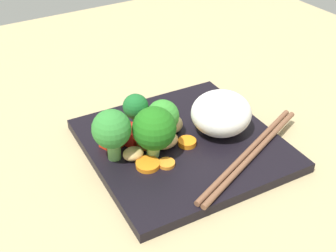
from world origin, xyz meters
TOP-DOWN VIEW (x-y plane):
  - ground_plane at (0.00, 0.00)cm, footprint 110.00×110.00cm
  - square_plate at (0.00, 0.00)cm, footprint 24.30×24.30cm
  - rice_mound at (-0.66, -5.40)cm, footprint 9.49×9.66cm
  - broccoli_floret_0 at (4.96, 4.04)cm, footprint 3.33×3.33cm
  - broccoli_floret_1 at (-0.64, 4.51)cm, footprint 5.31×5.31cm
  - broccoli_floret_2 at (2.09, 1.76)cm, footprint 4.21×4.21cm
  - broccoli_floret_3 at (1.04, 9.20)cm, footprint 4.66×4.66cm
  - carrot_slice_0 at (1.59, 4.34)cm, footprint 3.06×3.06cm
  - carrot_slice_1 at (-3.14, 4.30)cm, footprint 2.04×2.04cm
  - carrot_slice_2 at (-1.00, 0.05)cm, footprint 2.69×2.69cm
  - carrot_slice_3 at (-2.20, 6.34)cm, footprint 3.21×3.21cm
  - pepper_chunk_0 at (3.38, 5.81)cm, footprint 3.38×3.43cm
  - pepper_chunk_1 at (3.75, 7.97)cm, footprint 3.36×3.66cm
  - chicken_piece_0 at (-0.03, 7.13)cm, footprint 2.24×2.64cm
  - chicken_piece_2 at (-0.02, 2.61)cm, footprint 2.57×3.44cm
  - chicken_piece_4 at (2.36, -0.17)cm, footprint 3.66×3.77cm
  - chopstick_pair at (-6.87, -5.45)cm, footprint 9.87×21.39cm

SIDE VIEW (x-z plane):
  - ground_plane at x=0.00cm, z-range -2.00..0.00cm
  - square_plate at x=0.00cm, z-range 0.00..1.31cm
  - carrot_slice_1 at x=-3.14cm, z-range 1.31..1.76cm
  - carrot_slice_3 at x=-2.20cm, z-range 1.31..1.86cm
  - carrot_slice_2 at x=-1.00cm, z-range 1.31..2.00cm
  - chopstick_pair at x=-6.87cm, z-range 1.31..2.02cm
  - carrot_slice_0 at x=1.59cm, z-range 1.31..2.02cm
  - chicken_piece_0 at x=-0.03cm, z-range 1.31..2.80cm
  - pepper_chunk_1 at x=3.75cm, z-range 1.31..2.84cm
  - chicken_piece_2 at x=-0.02cm, z-range 1.31..3.26cm
  - pepper_chunk_0 at x=3.38cm, z-range 1.31..3.38cm
  - chicken_piece_4 at x=2.36cm, z-range 1.31..3.52cm
  - rice_mound at x=-0.66cm, z-range 1.31..6.80cm
  - broccoli_floret_2 at x=2.09cm, z-range 1.68..7.10cm
  - broccoli_floret_0 at x=4.96cm, z-range 2.05..7.57cm
  - broccoli_floret_1 at x=-0.64cm, z-range 1.78..8.42cm
  - broccoli_floret_3 at x=1.04cm, z-range 2.18..9.05cm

